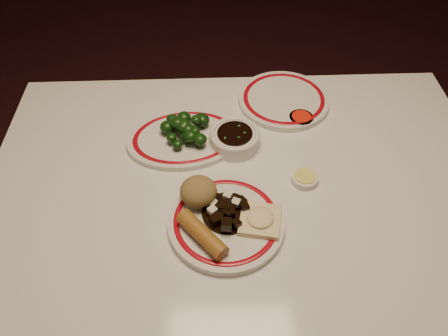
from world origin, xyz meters
TOP-DOWN VIEW (x-y plane):
  - ground at (0.00, 0.00)m, footprint 7.00×7.00m
  - dining_table at (0.00, 0.00)m, footprint 1.20×0.90m
  - main_plate at (-0.04, -0.08)m, footprint 0.27×0.27m
  - rice_mound at (-0.10, -0.02)m, footprint 0.08×0.08m
  - spring_roll at (-0.09, -0.12)m, footprint 0.11×0.12m
  - fried_wonton at (0.03, -0.09)m, footprint 0.10×0.10m
  - stirfry_heap at (-0.04, -0.06)m, footprint 0.11×0.11m
  - broccoli_plate at (-0.14, 0.19)m, footprint 0.32×0.28m
  - broccoli_pile at (-0.13, 0.19)m, footprint 0.13×0.13m
  - soy_bowl at (-0.01, 0.17)m, footprint 0.12×0.12m
  - sweet_sour_dish at (0.17, 0.25)m, footprint 0.06×0.06m
  - mustard_dish at (0.15, 0.04)m, footprint 0.06×0.06m
  - far_plate at (0.13, 0.33)m, footprint 0.29×0.29m

SIDE VIEW (x-z plane):
  - ground at x=0.00m, z-range 0.00..0.00m
  - dining_table at x=0.00m, z-range 0.28..1.03m
  - sweet_sour_dish at x=0.17m, z-range 0.75..0.77m
  - mustard_dish at x=0.15m, z-range 0.75..0.77m
  - broccoli_plate at x=-0.14m, z-range 0.75..0.77m
  - far_plate at x=0.13m, z-range 0.75..0.77m
  - main_plate at x=-0.04m, z-range 0.75..0.77m
  - soy_bowl at x=-0.01m, z-range 0.75..0.79m
  - fried_wonton at x=0.03m, z-range 0.77..0.79m
  - stirfry_heap at x=-0.04m, z-range 0.76..0.80m
  - spring_roll at x=-0.09m, z-range 0.77..0.80m
  - broccoli_pile at x=-0.13m, z-range 0.76..0.82m
  - rice_mound at x=-0.10m, z-range 0.77..0.83m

